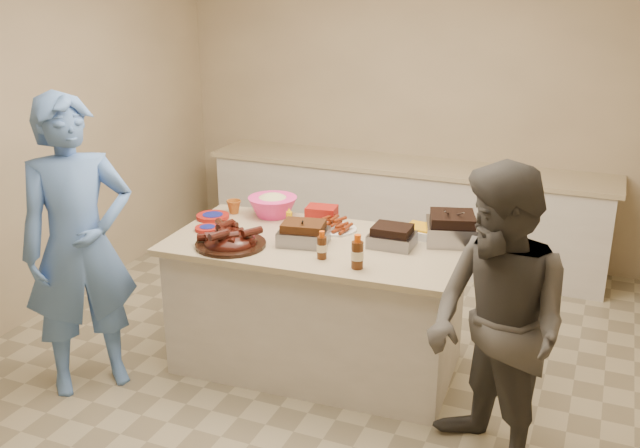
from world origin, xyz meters
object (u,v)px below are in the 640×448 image
at_px(roasting_pan, 451,242).
at_px(mustard_bottle, 289,224).
at_px(plastic_cup, 234,213).
at_px(coleslaw_bowl, 273,216).
at_px(bbq_bottle_a, 322,258).
at_px(rib_platter, 231,246).
at_px(bbq_bottle_b, 357,268).
at_px(guest_blue, 95,381).
at_px(island, 317,364).

height_order(roasting_pan, mustard_bottle, roasting_pan).
distance_m(roasting_pan, plastic_cup, 1.54).
xyz_separation_m(coleslaw_bowl, bbq_bottle_a, (0.62, -0.60, 0.00)).
bearing_deg(coleslaw_bowl, roasting_pan, -1.00).
height_order(rib_platter, coleslaw_bowl, coleslaw_bowl).
distance_m(rib_platter, roasting_pan, 1.38).
height_order(bbq_bottle_b, plastic_cup, bbq_bottle_b).
bearing_deg(guest_blue, rib_platter, -18.68).
relative_size(bbq_bottle_a, bbq_bottle_b, 0.84).
distance_m(bbq_bottle_a, plastic_cup, 1.05).
bearing_deg(roasting_pan, bbq_bottle_a, -154.47).
bearing_deg(island, plastic_cup, 155.96).
xyz_separation_m(roasting_pan, mustard_bottle, (-1.08, -0.09, 0.00)).
bearing_deg(guest_blue, bbq_bottle_a, -30.18).
bearing_deg(bbq_bottle_a, bbq_bottle_b, -13.50).
height_order(bbq_bottle_b, guest_blue, bbq_bottle_b).
height_order(mustard_bottle, plastic_cup, mustard_bottle).
xyz_separation_m(coleslaw_bowl, mustard_bottle, (0.18, -0.11, 0.00)).
relative_size(island, plastic_cup, 18.11).
bearing_deg(coleslaw_bowl, bbq_bottle_b, -37.34).
bearing_deg(plastic_cup, rib_platter, -62.74).
xyz_separation_m(bbq_bottle_a, mustard_bottle, (-0.44, 0.49, 0.00)).
bearing_deg(mustard_bottle, island, -37.82).
bearing_deg(coleslaw_bowl, bbq_bottle_a, -44.08).
distance_m(roasting_pan, mustard_bottle, 1.09).
height_order(rib_platter, bbq_bottle_b, bbq_bottle_b).
relative_size(rib_platter, bbq_bottle_b, 2.16).
xyz_separation_m(island, plastic_cup, (-0.76, 0.29, 0.88)).
relative_size(roasting_pan, coleslaw_bowl, 0.93).
height_order(roasting_pan, coleslaw_bowl, coleslaw_bowl).
distance_m(bbq_bottle_a, guest_blue, 1.70).
xyz_separation_m(island, rib_platter, (-0.46, -0.28, 0.88)).
distance_m(island, bbq_bottle_b, 1.01).
bearing_deg(bbq_bottle_b, plastic_cup, 152.05).
bearing_deg(island, mustard_bottle, 139.30).
bearing_deg(bbq_bottle_a, mustard_bottle, 132.10).
height_order(bbq_bottle_a, plastic_cup, bbq_bottle_a).
height_order(island, plastic_cup, plastic_cup).
height_order(roasting_pan, bbq_bottle_a, bbq_bottle_a).
bearing_deg(bbq_bottle_b, roasting_pan, 57.73).
relative_size(plastic_cup, guest_blue, 0.06).
height_order(coleslaw_bowl, bbq_bottle_a, coleslaw_bowl).
relative_size(island, bbq_bottle_b, 9.13).
xyz_separation_m(island, coleslaw_bowl, (-0.48, 0.35, 0.88)).
relative_size(roasting_pan, plastic_cup, 3.07).
bearing_deg(rib_platter, guest_blue, -148.59).
distance_m(mustard_bottle, guest_blue, 1.62).
bearing_deg(bbq_bottle_b, bbq_bottle_a, 166.50).
distance_m(coleslaw_bowl, bbq_bottle_a, 0.86).
relative_size(mustard_bottle, plastic_cup, 1.11).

